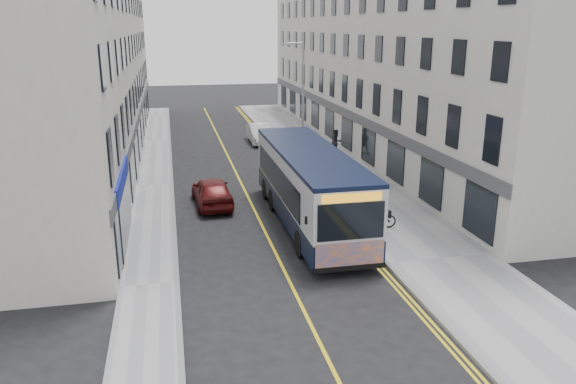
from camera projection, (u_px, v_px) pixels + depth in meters
name	position (u px, v px, depth m)	size (l,w,h in m)	color
ground	(280.00, 262.00, 22.04)	(140.00, 140.00, 0.00)	black
pavement_east	(341.00, 175.00, 34.52)	(4.50, 64.00, 0.12)	#959598
pavement_west	(154.00, 186.00, 32.28)	(2.00, 64.00, 0.12)	#959598
kerb_east	(306.00, 177.00, 34.07)	(0.18, 64.00, 0.13)	slate
kerb_west	(172.00, 185.00, 32.47)	(0.18, 64.00, 0.13)	slate
road_centre_line	(241.00, 182.00, 33.29)	(0.12, 64.00, 0.01)	yellow
road_dbl_yellow_inner	(299.00, 179.00, 34.00)	(0.10, 64.00, 0.01)	yellow
road_dbl_yellow_outer	(302.00, 178.00, 34.04)	(0.10, 64.00, 0.01)	yellow
terrace_east	(375.00, 59.00, 42.17)	(6.00, 46.00, 13.00)	silver
terrace_west	(90.00, 63.00, 38.08)	(6.00, 46.00, 13.00)	silver
streetlamp	(302.00, 102.00, 34.75)	(1.32, 0.18, 8.00)	#9B9EA4
city_bus	(309.00, 185.00, 25.64)	(2.83, 12.13, 3.53)	black
bicycle	(376.00, 218.00, 25.30)	(0.63, 1.81, 0.95)	black
pedestrian_near	(306.00, 152.00, 36.26)	(0.68, 0.44, 1.85)	#9A6646
pedestrian_far	(336.00, 143.00, 39.25)	(0.90, 0.70, 1.86)	black
car_white	(260.00, 134.00, 44.22)	(1.57, 4.52, 1.49)	silver
car_maroon	(212.00, 191.00, 28.74)	(1.79, 4.45, 1.52)	#510D0D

